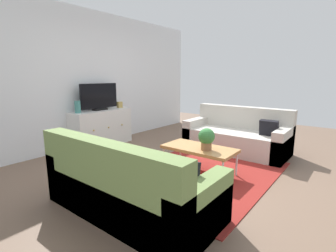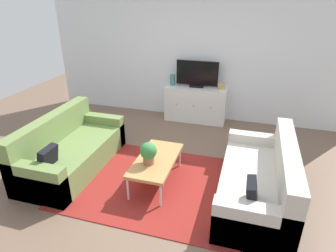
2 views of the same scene
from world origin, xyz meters
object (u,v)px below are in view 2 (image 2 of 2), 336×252
Objects in this scene: couch_right_side at (262,183)px; mantel_clock at (222,86)px; coffee_table at (156,160)px; couch_left_side at (68,151)px; potted_plant at (148,152)px; flat_screen_tv at (197,74)px; glass_vase at (173,80)px; tv_console at (196,104)px.

couch_right_side is 2.58m from mantel_clock.
mantel_clock reaches higher than couch_right_side.
couch_right_side is 1.76× the size of coffee_table.
potted_plant is (1.38, -0.15, 0.29)m from couch_left_side.
flat_screen_tv is at bearing 88.11° from coffee_table.
potted_plant is 1.35× the size of glass_vase.
tv_console is 0.63m from flat_screen_tv.
couch_right_side is at bearing 5.72° from potted_plant.
mantel_clock reaches higher than coffee_table.
tv_console is at bearing 119.86° from couch_right_side.
tv_console is at bearing 57.45° from couch_left_side.
couch_left_side is at bearing -122.33° from flat_screen_tv.
couch_left_side reaches higher than tv_console.
mantel_clock is (2.03, 2.37, 0.53)m from couch_left_side.
couch_left_side is 2.64m from glass_vase.
potted_plant is at bearing -92.99° from flat_screen_tv.
couch_left_side is 1.42m from potted_plant.
couch_right_side is at bearing -51.69° from glass_vase.
flat_screen_tv is (0.08, 2.40, 0.64)m from coffee_table.
glass_vase is 1.03m from mantel_clock.
coffee_table is (1.44, -0.00, 0.09)m from couch_left_side.
couch_right_side is at bearing 0.00° from couch_left_side.
potted_plant is (-1.50, -0.15, 0.29)m from couch_right_side.
potted_plant is at bearing -110.25° from coffee_table.
couch_left_side is 14.37× the size of mantel_clock.
couch_right_side reaches higher than coffee_table.
mantel_clock is (0.65, 2.52, 0.23)m from potted_plant.
potted_plant is at bearing -81.45° from glass_vase.
glass_vase reaches higher than coffee_table.
couch_left_side is at bearing 173.81° from potted_plant.
tv_console is at bearing -90.00° from flat_screen_tv.
couch_right_side is 1.48× the size of tv_console.
tv_console is 0.70m from glass_vase.
coffee_table is 2.38m from tv_console.
glass_vase reaches higher than tv_console.
potted_plant is (-0.05, -0.15, 0.20)m from coffee_table.
potted_plant is 0.36× the size of flat_screen_tv.
flat_screen_tv is (-1.36, 2.39, 0.73)m from couch_right_side.
tv_console is at bearing -0.01° from glass_vase.
potted_plant is at bearing -93.02° from tv_console.
flat_screen_tv reaches higher than potted_plant.
flat_screen_tv is 0.55m from mantel_clock.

